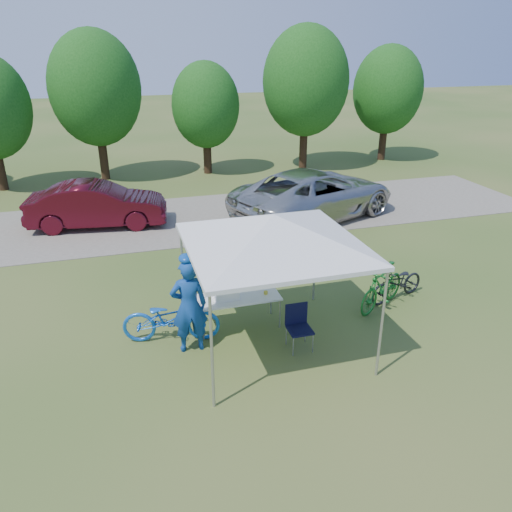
{
  "coord_description": "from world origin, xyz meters",
  "views": [
    {
      "loc": [
        -2.68,
        -8.04,
        5.6
      ],
      "look_at": [
        0.25,
        2.0,
        1.05
      ],
      "focal_mm": 35.0,
      "sensor_mm": 36.0,
      "label": 1
    }
  ],
  "objects_px": {
    "folding_table": "(238,298)",
    "cooler": "(226,290)",
    "cyclist": "(189,306)",
    "minivan": "(315,194)",
    "sedan": "(97,205)",
    "bike_dark": "(397,283)",
    "bike_blue": "(171,318)",
    "bike_green": "(382,287)",
    "folding_chair": "(298,323)"
  },
  "relations": [
    {
      "from": "folding_chair",
      "to": "cooler",
      "type": "xyz_separation_m",
      "value": [
        -1.19,
        1.04,
        0.37
      ]
    },
    {
      "from": "cooler",
      "to": "bike_blue",
      "type": "distance_m",
      "value": 1.24
    },
    {
      "from": "bike_blue",
      "to": "minivan",
      "type": "bearing_deg",
      "value": -29.87
    },
    {
      "from": "minivan",
      "to": "bike_green",
      "type": "bearing_deg",
      "value": 149.04
    },
    {
      "from": "bike_green",
      "to": "folding_table",
      "type": "bearing_deg",
      "value": -122.41
    },
    {
      "from": "bike_green",
      "to": "cooler",
      "type": "bearing_deg",
      "value": -122.28
    },
    {
      "from": "minivan",
      "to": "sedan",
      "type": "bearing_deg",
      "value": 58.12
    },
    {
      "from": "cooler",
      "to": "bike_green",
      "type": "bearing_deg",
      "value": -1.72
    },
    {
      "from": "folding_chair",
      "to": "bike_green",
      "type": "xyz_separation_m",
      "value": [
        2.36,
        0.93,
        -0.01
      ]
    },
    {
      "from": "minivan",
      "to": "folding_table",
      "type": "bearing_deg",
      "value": 122.81
    },
    {
      "from": "sedan",
      "to": "folding_table",
      "type": "bearing_deg",
      "value": -151.13
    },
    {
      "from": "bike_dark",
      "to": "cooler",
      "type": "bearing_deg",
      "value": -105.28
    },
    {
      "from": "cooler",
      "to": "bike_dark",
      "type": "height_order",
      "value": "cooler"
    },
    {
      "from": "folding_table",
      "to": "bike_dark",
      "type": "height_order",
      "value": "bike_dark"
    },
    {
      "from": "folding_chair",
      "to": "bike_blue",
      "type": "distance_m",
      "value": 2.52
    },
    {
      "from": "bike_green",
      "to": "folding_chair",
      "type": "bearing_deg",
      "value": -99.06
    },
    {
      "from": "folding_chair",
      "to": "bike_blue",
      "type": "height_order",
      "value": "bike_blue"
    },
    {
      "from": "cooler",
      "to": "bike_dark",
      "type": "relative_size",
      "value": 0.33
    },
    {
      "from": "folding_chair",
      "to": "bike_dark",
      "type": "height_order",
      "value": "folding_chair"
    },
    {
      "from": "bike_green",
      "to": "bike_dark",
      "type": "bearing_deg",
      "value": 82.98
    },
    {
      "from": "folding_chair",
      "to": "cyclist",
      "type": "relative_size",
      "value": 0.47
    },
    {
      "from": "folding_table",
      "to": "folding_chair",
      "type": "height_order",
      "value": "folding_chair"
    },
    {
      "from": "cyclist",
      "to": "sedan",
      "type": "bearing_deg",
      "value": -77.25
    },
    {
      "from": "cooler",
      "to": "bike_blue",
      "type": "bearing_deg",
      "value": -173.38
    },
    {
      "from": "bike_blue",
      "to": "bike_green",
      "type": "distance_m",
      "value": 4.72
    },
    {
      "from": "bike_blue",
      "to": "sedan",
      "type": "distance_m",
      "value": 7.53
    },
    {
      "from": "cooler",
      "to": "bike_dark",
      "type": "bearing_deg",
      "value": 1.8
    },
    {
      "from": "folding_chair",
      "to": "minivan",
      "type": "relative_size",
      "value": 0.15
    },
    {
      "from": "cyclist",
      "to": "minivan",
      "type": "distance_m",
      "value": 8.53
    },
    {
      "from": "cyclist",
      "to": "bike_green",
      "type": "distance_m",
      "value": 4.45
    },
    {
      "from": "bike_blue",
      "to": "bike_green",
      "type": "relative_size",
      "value": 1.13
    },
    {
      "from": "cyclist",
      "to": "bike_blue",
      "type": "distance_m",
      "value": 0.7
    },
    {
      "from": "bike_dark",
      "to": "minivan",
      "type": "bearing_deg",
      "value": 159.26
    },
    {
      "from": "cyclist",
      "to": "minivan",
      "type": "relative_size",
      "value": 0.32
    },
    {
      "from": "sedan",
      "to": "folding_chair",
      "type": "bearing_deg",
      "value": -147.99
    },
    {
      "from": "folding_chair",
      "to": "sedan",
      "type": "height_order",
      "value": "sedan"
    },
    {
      "from": "bike_blue",
      "to": "bike_green",
      "type": "xyz_separation_m",
      "value": [
        4.72,
        0.03,
        0.01
      ]
    },
    {
      "from": "bike_green",
      "to": "minivan",
      "type": "xyz_separation_m",
      "value": [
        0.92,
        6.2,
        0.33
      ]
    },
    {
      "from": "bike_blue",
      "to": "sedan",
      "type": "height_order",
      "value": "sedan"
    },
    {
      "from": "folding_table",
      "to": "cooler",
      "type": "relative_size",
      "value": 3.33
    },
    {
      "from": "bike_dark",
      "to": "bike_blue",
      "type": "bearing_deg",
      "value": -104.2
    },
    {
      "from": "bike_dark",
      "to": "sedan",
      "type": "height_order",
      "value": "sedan"
    },
    {
      "from": "folding_table",
      "to": "sedan",
      "type": "distance_m",
      "value": 7.78
    },
    {
      "from": "folding_chair",
      "to": "bike_dark",
      "type": "relative_size",
      "value": 0.56
    },
    {
      "from": "folding_table",
      "to": "folding_chair",
      "type": "xyz_separation_m",
      "value": [
        0.94,
        -1.04,
        -0.14
      ]
    },
    {
      "from": "folding_table",
      "to": "bike_dark",
      "type": "xyz_separation_m",
      "value": [
        3.84,
        0.13,
        -0.25
      ]
    },
    {
      "from": "folding_chair",
      "to": "sedan",
      "type": "xyz_separation_m",
      "value": [
        -3.74,
        8.3,
        0.21
      ]
    },
    {
      "from": "folding_table",
      "to": "cooler",
      "type": "bearing_deg",
      "value": 180.0
    },
    {
      "from": "sedan",
      "to": "minivan",
      "type": "bearing_deg",
      "value": -91.66
    },
    {
      "from": "bike_blue",
      "to": "minivan",
      "type": "xyz_separation_m",
      "value": [
        5.64,
        6.23,
        0.34
      ]
    }
  ]
}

